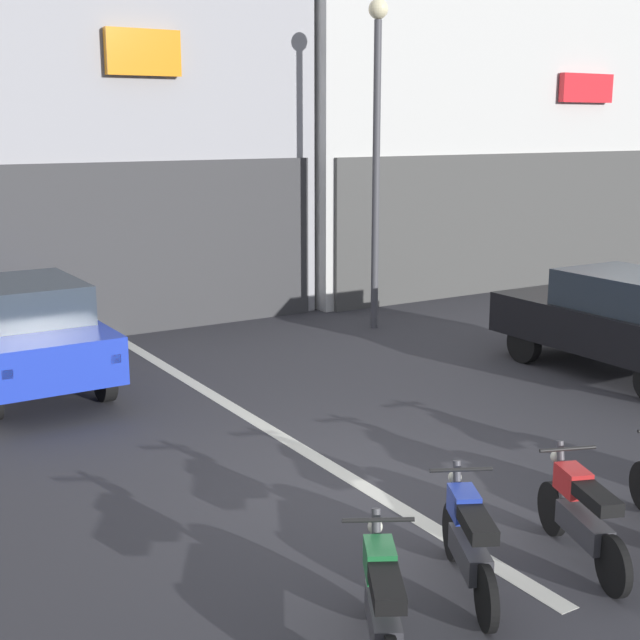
{
  "coord_description": "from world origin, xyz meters",
  "views": [
    {
      "loc": [
        -5.15,
        -7.44,
        3.87
      ],
      "look_at": [
        0.69,
        2.0,
        1.4
      ],
      "focal_mm": 49.58,
      "sensor_mm": 36.0,
      "label": 1
    }
  ],
  "objects_px": {
    "motorcycle_blue_row_left_mid": "(468,540)",
    "motorcycle_red_row_centre": "(581,514)",
    "street_lamp": "(377,131)",
    "car_blue_crossing_near": "(24,330)",
    "motorcycle_green_row_leftmost": "(382,603)",
    "car_black_parked_kerbside": "(624,320)"
  },
  "relations": [
    {
      "from": "motorcycle_blue_row_left_mid",
      "to": "motorcycle_red_row_centre",
      "type": "distance_m",
      "value": 1.2
    },
    {
      "from": "street_lamp",
      "to": "motorcycle_blue_row_left_mid",
      "type": "distance_m",
      "value": 10.44
    },
    {
      "from": "car_blue_crossing_near",
      "to": "street_lamp",
      "type": "distance_m",
      "value": 7.34
    },
    {
      "from": "street_lamp",
      "to": "car_blue_crossing_near",
      "type": "bearing_deg",
      "value": -175.41
    },
    {
      "from": "motorcycle_green_row_leftmost",
      "to": "motorcycle_red_row_centre",
      "type": "distance_m",
      "value": 2.41
    },
    {
      "from": "car_blue_crossing_near",
      "to": "motorcycle_red_row_centre",
      "type": "bearing_deg",
      "value": -70.43
    },
    {
      "from": "car_black_parked_kerbside",
      "to": "motorcycle_green_row_leftmost",
      "type": "bearing_deg",
      "value": -151.16
    },
    {
      "from": "motorcycle_blue_row_left_mid",
      "to": "motorcycle_red_row_centre",
      "type": "height_order",
      "value": "same"
    },
    {
      "from": "motorcycle_red_row_centre",
      "to": "car_black_parked_kerbside",
      "type": "bearing_deg",
      "value": 36.81
    },
    {
      "from": "car_blue_crossing_near",
      "to": "car_black_parked_kerbside",
      "type": "distance_m",
      "value": 9.16
    },
    {
      "from": "car_blue_crossing_near",
      "to": "motorcycle_green_row_leftmost",
      "type": "height_order",
      "value": "car_blue_crossing_near"
    },
    {
      "from": "car_blue_crossing_near",
      "to": "car_black_parked_kerbside",
      "type": "xyz_separation_m",
      "value": [
        8.13,
        -4.21,
        0.0
      ]
    },
    {
      "from": "motorcycle_red_row_centre",
      "to": "car_blue_crossing_near",
      "type": "bearing_deg",
      "value": 109.57
    },
    {
      "from": "street_lamp",
      "to": "motorcycle_red_row_centre",
      "type": "bearing_deg",
      "value": -113.91
    },
    {
      "from": "car_blue_crossing_near",
      "to": "motorcycle_red_row_centre",
      "type": "distance_m",
      "value": 8.64
    },
    {
      "from": "car_black_parked_kerbside",
      "to": "street_lamp",
      "type": "relative_size",
      "value": 0.68
    },
    {
      "from": "car_black_parked_kerbside",
      "to": "motorcycle_green_row_leftmost",
      "type": "height_order",
      "value": "car_black_parked_kerbside"
    },
    {
      "from": "car_blue_crossing_near",
      "to": "motorcycle_red_row_centre",
      "type": "height_order",
      "value": "car_blue_crossing_near"
    },
    {
      "from": "street_lamp",
      "to": "motorcycle_red_row_centre",
      "type": "xyz_separation_m",
      "value": [
        -3.84,
        -8.67,
        -3.29
      ]
    },
    {
      "from": "car_black_parked_kerbside",
      "to": "motorcycle_green_row_leftmost",
      "type": "xyz_separation_m",
      "value": [
        -7.63,
        -4.2,
        -0.43
      ]
    },
    {
      "from": "car_black_parked_kerbside",
      "to": "motorcycle_blue_row_left_mid",
      "type": "bearing_deg",
      "value": -149.6
    },
    {
      "from": "street_lamp",
      "to": "motorcycle_blue_row_left_mid",
      "type": "bearing_deg",
      "value": -120.58
    }
  ]
}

